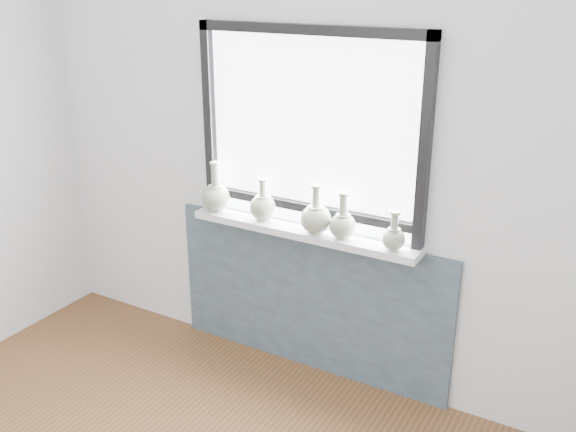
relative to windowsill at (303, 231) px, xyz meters
The scene contains 9 objects.
back_wall 0.43m from the windowsill, 90.00° to the left, with size 3.60×0.02×2.60m, color silver.
apron_panel 0.46m from the windowsill, 90.00° to the left, with size 1.70×0.03×0.86m, color #4B616B.
windowsill is the anchor object (origin of this frame).
window 0.56m from the windowsill, 90.00° to the left, with size 1.30×0.06×1.05m.
vase_a 0.57m from the windowsill, behind, with size 0.17×0.17×0.29m.
vase_b 0.27m from the windowsill, behind, with size 0.15×0.15×0.24m.
vase_c 0.14m from the windowsill, 17.37° to the right, with size 0.17×0.17×0.26m.
vase_d 0.27m from the windowsill, ahead, with size 0.14×0.14×0.25m.
vase_e 0.53m from the windowsill, ahead, with size 0.12×0.12×0.20m.
Camera 1 is at (1.53, -1.10, 2.19)m, focal length 40.00 mm.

